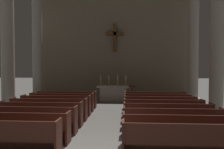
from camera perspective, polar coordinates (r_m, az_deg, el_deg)
The scene contains 26 objects.
pew_left_row_2 at distance 7.48m, azimuth -23.41°, elevation -12.18°, with size 3.28×0.50×0.95m.
pew_left_row_3 at distance 8.33m, azimuth -20.32°, elevation -10.70°, with size 3.28×0.50×0.95m.
pew_left_row_4 at distance 9.20m, azimuth -17.84°, elevation -9.47°, with size 3.28×0.50×0.95m.
pew_left_row_5 at distance 10.09m, azimuth -15.80°, elevation -8.44°, with size 3.28×0.50×0.95m.
pew_left_row_6 at distance 10.99m, azimuth -14.10°, elevation -7.57°, with size 3.28×0.50×0.95m.
pew_left_row_7 at distance 11.90m, azimuth -12.67°, elevation -6.83°, with size 3.28×0.50×0.95m.
pew_left_row_8 at distance 12.82m, azimuth -11.44°, elevation -6.19°, with size 3.28×0.50×0.95m.
pew_right_row_1 at distance 5.97m, azimuth 19.10°, elevation -15.76°, with size 3.28×0.50×0.95m.
pew_right_row_2 at distance 6.87m, azimuth 16.91°, elevation -13.38°, with size 3.28×0.50×0.95m.
pew_right_row_3 at distance 7.79m, azimuth 15.26°, elevation -11.54°, with size 3.28×0.50×0.95m.
pew_right_row_4 at distance 8.71m, azimuth 13.98°, elevation -10.08°, with size 3.28×0.50×0.95m.
pew_right_row_5 at distance 9.64m, azimuth 12.95°, elevation -8.90°, with size 3.28×0.50×0.95m.
pew_right_row_6 at distance 10.58m, azimuth 12.10°, elevation -7.93°, with size 3.28×0.50×0.95m.
pew_right_row_7 at distance 11.52m, azimuth 11.40°, elevation -7.11°, with size 3.28×0.50×0.95m.
pew_right_row_8 at distance 12.47m, azimuth 10.81°, elevation -6.42°, with size 3.28×0.50×0.95m.
column_left_second at distance 13.12m, azimuth -25.10°, elevation 7.31°, with size 1.03×1.03×7.28m.
column_right_second at distance 12.36m, azimuth 25.20°, elevation 7.66°, with size 1.03×1.03×7.28m.
column_left_third at distance 16.68m, azimuth -18.51°, elevation 6.21°, with size 1.03×1.03×7.28m.
column_right_third at distance 16.08m, azimuth 20.02°, elevation 6.36°, with size 1.03×1.03×7.28m.
altar at distance 15.18m, azimuth 0.31°, elevation -4.67°, with size 2.20×0.90×1.01m.
candlestick_outer_left at distance 15.19m, azimuth -2.90°, elevation -2.00°, with size 0.16×0.16×0.71m.
candlestick_inner_left at distance 15.13m, azimuth -0.83°, elevation -2.02°, with size 0.16×0.16×0.71m.
candlestick_inner_right at distance 15.10m, azimuth 1.45°, elevation -2.03°, with size 0.16×0.16×0.71m.
candlestick_outer_right at distance 15.08m, azimuth 3.54°, elevation -2.03°, with size 0.16×0.16×0.71m.
apse_with_cross at distance 17.49m, azimuth 0.77°, elevation 7.89°, with size 11.85×0.50×8.18m.
lectern at distance 13.96m, azimuth 5.17°, elevation -5.20°, with size 0.44×0.36×1.15m.
Camera 1 is at (0.90, -5.53, 2.28)m, focal length 35.84 mm.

